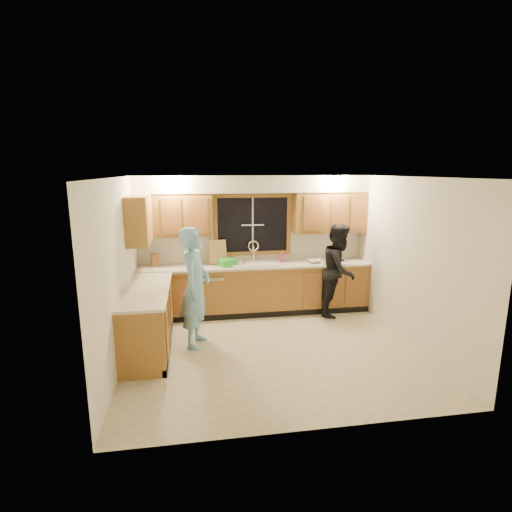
{
  "coord_description": "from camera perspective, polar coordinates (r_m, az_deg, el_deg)",
  "views": [
    {
      "loc": [
        -1.12,
        -5.36,
        2.59
      ],
      "look_at": [
        -0.14,
        0.65,
        1.28
      ],
      "focal_mm": 28.0,
      "sensor_mm": 36.0,
      "label": 1
    }
  ],
  "objects": [
    {
      "name": "knife_block",
      "position": [
        7.29,
        -14.22,
        -0.56
      ],
      "size": [
        0.15,
        0.14,
        0.22
      ],
      "primitive_type": "cube",
      "rotation": [
        0.0,
        0.0,
        0.33
      ],
      "color": "#9A5E2A",
      "rests_on": "countertop_back"
    },
    {
      "name": "man",
      "position": [
        5.97,
        -8.68,
        -4.44
      ],
      "size": [
        0.58,
        0.74,
        1.8
      ],
      "primitive_type": "imported",
      "rotation": [
        0.0,
        0.0,
        1.31
      ],
      "color": "#7BBDE9",
      "rests_on": "floor"
    },
    {
      "name": "wall_left",
      "position": [
        5.61,
        -19.06,
        -2.35
      ],
      "size": [
        0.0,
        3.8,
        3.8
      ],
      "primitive_type": "plane",
      "rotation": [
        1.57,
        0.0,
        1.57
      ],
      "color": "silver",
      "rests_on": "ground"
    },
    {
      "name": "upper_cabinets_right",
      "position": [
        7.58,
        10.47,
        6.16
      ],
      "size": [
        1.35,
        0.33,
        0.75
      ],
      "primitive_type": "cube",
      "color": "olive",
      "rests_on": "wall_back"
    },
    {
      "name": "wall_back",
      "position": [
        7.47,
        -0.49,
        1.82
      ],
      "size": [
        4.2,
        0.0,
        4.2
      ],
      "primitive_type": "plane",
      "rotation": [
        1.57,
        0.0,
        0.0
      ],
      "color": "silver",
      "rests_on": "ground"
    },
    {
      "name": "stove",
      "position": [
        5.61,
        -15.79,
        -10.76
      ],
      "size": [
        0.58,
        0.75,
        0.9
      ],
      "primitive_type": "cube",
      "color": "white",
      "rests_on": "floor"
    },
    {
      "name": "window_frame",
      "position": [
        7.4,
        -0.49,
        4.47
      ],
      "size": [
        1.44,
        0.03,
        1.14
      ],
      "color": "black",
      "rests_on": "wall_back"
    },
    {
      "name": "woman",
      "position": [
        7.34,
        11.81,
        -1.94
      ],
      "size": [
        1.0,
        1.03,
        1.67
      ],
      "primitive_type": "imported",
      "rotation": [
        0.0,
        0.0,
        0.91
      ],
      "color": "black",
      "rests_on": "floor"
    },
    {
      "name": "dishwasher",
      "position": [
        7.29,
        -6.75,
        -5.33
      ],
      "size": [
        0.6,
        0.56,
        0.82
      ],
      "primitive_type": "cube",
      "color": "white",
      "rests_on": "floor"
    },
    {
      "name": "can_left",
      "position": [
        7.11,
        -2.74,
        -0.99
      ],
      "size": [
        0.06,
        0.06,
        0.11
      ],
      "primitive_type": "cylinder",
      "rotation": [
        0.0,
        0.0,
        0.07
      ],
      "color": "#C3B796",
      "rests_on": "countertop_back"
    },
    {
      "name": "ceiling",
      "position": [
        5.48,
        2.58,
        11.19
      ],
      "size": [
        4.2,
        4.2,
        0.0
      ],
      "primitive_type": "plane",
      "rotation": [
        3.14,
        0.0,
        0.0
      ],
      "color": "silver"
    },
    {
      "name": "upper_cabinets_left",
      "position": [
        7.14,
        -11.72,
        5.76
      ],
      "size": [
        1.35,
        0.33,
        0.75
      ],
      "primitive_type": "cube",
      "color": "olive",
      "rests_on": "wall_back"
    },
    {
      "name": "base_cabinets_left",
      "position": [
        6.14,
        -15.2,
        -8.79
      ],
      "size": [
        0.6,
        1.9,
        0.88
      ],
      "primitive_type": "cube",
      "color": "olive",
      "rests_on": "ground"
    },
    {
      "name": "base_cabinets_back",
      "position": [
        7.37,
        -0.12,
        -4.8
      ],
      "size": [
        4.2,
        0.6,
        0.88
      ],
      "primitive_type": "cube",
      "color": "olive",
      "rests_on": "ground"
    },
    {
      "name": "dish_crate",
      "position": [
        7.12,
        -4.14,
        -0.91
      ],
      "size": [
        0.35,
        0.34,
        0.13
      ],
      "primitive_type": "cube",
      "rotation": [
        0.0,
        0.0,
        0.35
      ],
      "color": "green",
      "rests_on": "countertop_back"
    },
    {
      "name": "wall_right",
      "position": [
        6.4,
        21.22,
        -0.78
      ],
      "size": [
        0.0,
        3.8,
        3.8
      ],
      "primitive_type": "plane",
      "rotation": [
        1.57,
        0.0,
        -1.57
      ],
      "color": "silver",
      "rests_on": "ground"
    },
    {
      "name": "soffit",
      "position": [
        7.18,
        -0.29,
        10.24
      ],
      "size": [
        4.2,
        0.35,
        0.3
      ],
      "primitive_type": "cube",
      "color": "silver",
      "rests_on": "wall_back"
    },
    {
      "name": "cutting_board",
      "position": [
        7.29,
        -5.49,
        0.59
      ],
      "size": [
        0.34,
        0.17,
        0.43
      ],
      "primitive_type": "cube",
      "rotation": [
        -0.21,
        0.0,
        0.18
      ],
      "color": "tan",
      "rests_on": "countertop_back"
    },
    {
      "name": "bowl",
      "position": [
        7.43,
        8.39,
        -0.74
      ],
      "size": [
        0.28,
        0.28,
        0.06
      ],
      "primitive_type": "imported",
      "rotation": [
        0.0,
        0.0,
        0.18
      ],
      "color": "silver",
      "rests_on": "countertop_back"
    },
    {
      "name": "countertop_left",
      "position": [
        5.99,
        -15.3,
        -4.67
      ],
      "size": [
        0.63,
        1.9,
        0.04
      ],
      "primitive_type": "cube",
      "color": "beige",
      "rests_on": "base_cabinets_left"
    },
    {
      "name": "floor",
      "position": [
        6.06,
        2.35,
        -13.17
      ],
      "size": [
        4.2,
        4.2,
        0.0
      ],
      "primitive_type": "plane",
      "color": "#C0B493",
      "rests_on": "ground"
    },
    {
      "name": "sink",
      "position": [
        7.26,
        -0.13,
        -1.59
      ],
      "size": [
        0.86,
        0.52,
        0.57
      ],
      "color": "white",
      "rests_on": "countertop_back"
    },
    {
      "name": "can_right",
      "position": [
        7.05,
        -1.72,
        -1.09
      ],
      "size": [
        0.08,
        0.08,
        0.11
      ],
      "primitive_type": "cylinder",
      "rotation": [
        0.0,
        0.0,
        0.42
      ],
      "color": "#C3B796",
      "rests_on": "countertop_back"
    },
    {
      "name": "soap_bottle",
      "position": [
        7.47,
        3.74,
        -0.07
      ],
      "size": [
        0.11,
        0.11,
        0.18
      ],
      "primitive_type": "imported",
      "rotation": [
        0.0,
        0.0,
        0.36
      ],
      "color": "#D45084",
      "rests_on": "countertop_back"
    },
    {
      "name": "upper_cabinets_return",
      "position": [
        6.58,
        -16.39,
        4.98
      ],
      "size": [
        0.33,
        0.9,
        0.75
      ],
      "primitive_type": "cube",
      "color": "olive",
      "rests_on": "wall_left"
    },
    {
      "name": "countertop_back",
      "position": [
        7.24,
        -0.11,
        -1.35
      ],
      "size": [
        4.2,
        0.63,
        0.04
      ],
      "primitive_type": "cube",
      "color": "beige",
      "rests_on": "base_cabinets_back"
    }
  ]
}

